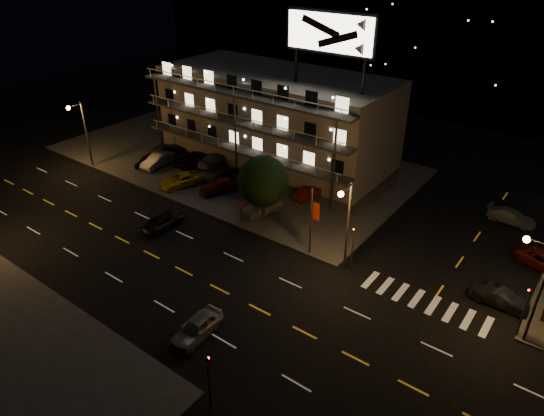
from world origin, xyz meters
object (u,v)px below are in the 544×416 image
Objects in this scene: lot_car_2 at (181,180)px; road_car_east at (197,327)px; road_car_west at (163,221)px; tree at (263,182)px; lot_car_4 at (262,206)px; lot_car_7 at (216,159)px; side_car_0 at (499,298)px.

lot_car_2 is 23.56m from road_car_east.
tree is at bearing -136.85° from road_car_west.
tree is 1.43× the size of lot_car_4.
road_car_west is (-6.65, -6.96, -3.31)m from tree.
lot_car_2 is at bearing 95.50° from lot_car_7.
lot_car_4 is at bearing 23.65° from lot_car_2.
road_car_west is (-28.72, -7.32, -0.05)m from side_car_0.
road_car_east is (6.72, -16.09, -0.17)m from lot_car_4.
lot_car_7 is at bearing 117.99° from lot_car_2.
lot_car_4 reaches higher than road_car_west.
tree is 10.18m from road_car_west.
road_car_east is at bearing 128.54° from lot_car_7.
lot_car_7 is at bearing 80.49° from side_car_0.
road_car_east is at bearing -68.41° from tree.
lot_car_4 reaches higher than road_car_east.
lot_car_4 is (-0.59, 0.58, -3.04)m from tree.
road_car_west is (4.85, -7.07, -0.17)m from lot_car_2.
lot_car_4 is 22.66m from side_car_0.
lot_car_7 is 34.89m from side_car_0.
road_car_east is (18.41, -22.07, -0.13)m from lot_car_7.
tree is 16.99m from road_car_east.
lot_car_2 is 0.96× the size of lot_car_7.
side_car_0 is (22.66, -0.22, -0.22)m from lot_car_4.
road_car_west is (5.62, -13.52, -0.23)m from lot_car_7.
road_car_east is (-15.93, -15.87, 0.05)m from side_car_0.
road_car_east is at bearing -20.33° from lot_car_2.
lot_car_4 is 1.07× the size of side_car_0.
lot_car_4 is at bearing -131.97° from road_car_west.
road_car_east is (6.14, -15.51, -3.20)m from tree.
tree is at bearing 150.58° from lot_car_7.
tree reaches higher than lot_car_4.
lot_car_2 is at bearing -58.72° from road_car_west.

